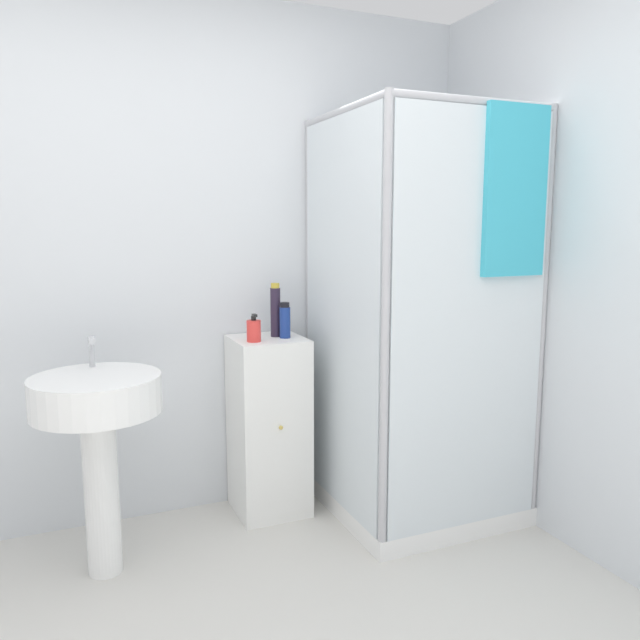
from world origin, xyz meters
TOP-DOWN VIEW (x-y plane):
  - wall_back at (0.00, 1.70)m, footprint 6.40×0.06m
  - shower_enclosure at (1.20, 1.16)m, footprint 0.85×0.88m
  - vanity_cabinet at (0.55, 1.49)m, footprint 0.34×0.37m
  - sink at (-0.26, 1.21)m, footprint 0.51×0.51m
  - soap_dispenser at (0.46, 1.42)m, footprint 0.07×0.07m
  - shampoo_bottle_tall_black at (0.60, 1.51)m, footprint 0.05×0.05m
  - shampoo_bottle_blue at (0.63, 1.46)m, footprint 0.05×0.05m

SIDE VIEW (x-z plane):
  - vanity_cabinet at x=0.55m, z-range 0.00..0.88m
  - shower_enclosure at x=1.20m, z-range -0.42..1.52m
  - sink at x=-0.26m, z-range 0.17..1.14m
  - soap_dispenser at x=0.46m, z-range 0.87..1.00m
  - shampoo_bottle_blue at x=0.63m, z-range 0.88..1.05m
  - shampoo_bottle_tall_black at x=0.60m, z-range 0.88..1.14m
  - wall_back at x=0.00m, z-range 0.00..2.50m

